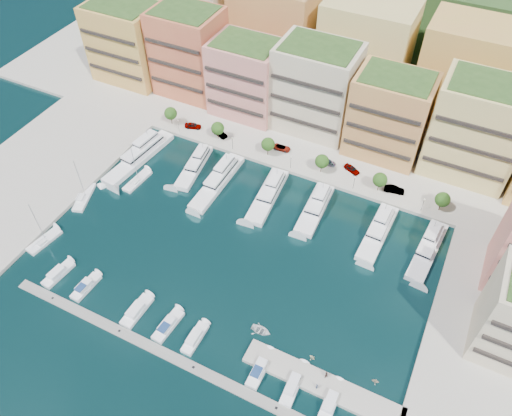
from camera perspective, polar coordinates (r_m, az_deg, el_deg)
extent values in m
plane|color=black|center=(119.18, -2.12, -4.85)|extent=(400.00, 400.00, 0.00)
cube|color=#9E998E|center=(161.20, 8.41, 10.91)|extent=(220.00, 64.00, 2.00)
cube|color=#9E998E|center=(111.99, 26.62, -18.45)|extent=(34.00, 76.00, 2.00)
cube|color=#9E998E|center=(147.08, -25.59, 1.88)|extent=(34.00, 76.00, 2.00)
cube|color=#283D19|center=(200.97, 13.45, 17.95)|extent=(240.00, 40.00, 58.00)
cube|color=gray|center=(107.19, -11.40, -15.55)|extent=(72.00, 2.20, 0.35)
cube|color=#9E998E|center=(102.81, 7.53, -19.44)|extent=(32.00, 5.00, 2.00)
cube|color=#CE8D4B|center=(173.31, -14.50, 17.79)|extent=(22.00, 16.00, 24.00)
cube|color=black|center=(168.00, -16.21, 16.44)|extent=(20.24, 0.50, 0.90)
cube|color=#27461C|center=(167.90, -15.33, 21.46)|extent=(19.36, 14.08, 0.80)
cube|color=#C66B42|center=(162.18, -7.68, 17.14)|extent=(20.00, 16.00, 26.00)
cube|color=black|center=(156.39, -9.32, 15.73)|extent=(18.40, 0.50, 0.90)
cube|color=#27461C|center=(156.04, -8.20, 21.41)|extent=(17.60, 14.08, 0.80)
cube|color=tan|center=(152.38, -1.08, 14.56)|extent=(20.00, 15.00, 22.00)
cube|color=black|center=(146.67, -2.50, 13.10)|extent=(18.40, 0.50, 0.90)
cube|color=#27461C|center=(146.59, -1.15, 18.33)|extent=(17.60, 13.20, 0.80)
cube|color=beige|center=(146.19, 6.83, 13.38)|extent=(22.00, 16.00, 25.00)
cube|color=black|center=(139.73, 5.56, 11.74)|extent=(20.24, 0.50, 0.90)
cube|color=#27461C|center=(139.54, 7.31, 17.79)|extent=(19.36, 14.08, 0.80)
cube|color=tan|center=(140.91, 14.93, 10.09)|extent=(20.00, 15.00, 23.00)
cube|color=black|center=(134.72, 14.02, 8.38)|extent=(18.40, 0.50, 0.90)
cube|color=#27461C|center=(134.41, 15.91, 14.13)|extent=(17.60, 13.20, 0.80)
cube|color=tan|center=(140.80, 23.84, 8.12)|extent=(22.00, 16.00, 26.00)
cube|color=black|center=(134.09, 23.27, 6.20)|extent=(20.24, 0.50, 0.90)
cube|color=#27461C|center=(133.69, 25.57, 12.54)|extent=(19.36, 14.08, 0.80)
cube|color=beige|center=(182.96, -7.02, 21.53)|extent=(26.00, 18.00, 30.00)
cube|color=tan|center=(169.92, 2.18, 19.75)|extent=(26.00, 18.00, 30.00)
cube|color=tan|center=(161.48, 12.33, 17.17)|extent=(26.00, 18.00, 30.00)
cube|color=#CE8D4B|center=(158.35, 22.90, 13.86)|extent=(26.00, 18.00, 30.00)
cylinder|color=#473323|center=(153.90, -9.63, 9.93)|extent=(0.24, 0.24, 3.00)
sphere|color=#1E4112|center=(152.58, -9.73, 10.61)|extent=(3.80, 3.80, 3.80)
cylinder|color=#473323|center=(146.59, -4.36, 8.38)|extent=(0.24, 0.24, 3.00)
sphere|color=#1E4112|center=(145.20, -4.41, 9.07)|extent=(3.80, 3.80, 3.80)
cylinder|color=#473323|center=(140.73, 1.36, 6.59)|extent=(0.24, 0.24, 3.00)
sphere|color=#1E4112|center=(139.28, 1.38, 7.30)|extent=(3.80, 3.80, 3.80)
cylinder|color=#473323|center=(136.49, 7.45, 4.61)|extent=(0.24, 0.24, 3.00)
sphere|color=#1E4112|center=(135.00, 7.55, 5.31)|extent=(3.80, 3.80, 3.80)
cylinder|color=#473323|center=(134.05, 13.82, 2.47)|extent=(0.24, 0.24, 3.00)
sphere|color=#1E4112|center=(132.53, 13.99, 3.16)|extent=(3.80, 3.80, 3.80)
cylinder|color=#473323|center=(133.49, 20.30, 0.25)|extent=(0.24, 0.24, 3.00)
sphere|color=#1E4112|center=(131.97, 20.55, 0.92)|extent=(3.80, 3.80, 3.80)
cylinder|color=black|center=(150.18, -8.84, 9.23)|extent=(0.10, 0.10, 4.00)
sphere|color=#FFF2CC|center=(148.95, -8.93, 9.85)|extent=(0.30, 0.30, 0.30)
cylinder|color=black|center=(142.35, -2.71, 7.36)|extent=(0.10, 0.10, 4.00)
sphere|color=#FFF2CC|center=(141.05, -2.73, 8.00)|extent=(0.30, 0.30, 0.30)
cylinder|color=black|center=(136.45, 3.99, 5.21)|extent=(0.10, 0.10, 4.00)
sphere|color=#FFF2CC|center=(135.10, 4.04, 5.86)|extent=(0.30, 0.30, 0.30)
cylinder|color=black|center=(132.75, 11.13, 2.83)|extent=(0.10, 0.10, 4.00)
sphere|color=#FFF2CC|center=(131.36, 11.25, 3.47)|extent=(0.30, 0.30, 0.30)
cylinder|color=black|center=(131.44, 18.50, 0.31)|extent=(0.10, 0.10, 4.00)
sphere|color=#FFF2CC|center=(130.03, 18.71, 0.93)|extent=(0.30, 0.30, 0.30)
cube|color=white|center=(145.04, -13.19, 5.49)|extent=(7.29, 25.59, 2.30)
cube|color=white|center=(145.15, -12.76, 6.69)|extent=(5.24, 14.21, 1.80)
cube|color=black|center=(145.15, -12.76, 6.69)|extent=(5.30, 14.27, 0.55)
cube|color=white|center=(145.33, -12.40, 7.65)|extent=(3.55, 7.83, 1.40)
cylinder|color=#B2B2B7|center=(145.24, -12.16, 8.48)|extent=(0.14, 0.14, 1.80)
cube|color=white|center=(139.38, -7.09, 4.53)|extent=(6.66, 18.63, 2.30)
cube|color=white|center=(139.13, -6.78, 5.61)|extent=(4.76, 10.41, 1.80)
cube|color=black|center=(139.13, -6.78, 5.61)|extent=(4.82, 10.48, 0.55)
cube|color=white|center=(139.00, -6.53, 6.46)|extent=(3.21, 5.77, 1.40)
cylinder|color=#B2B2B7|center=(138.67, -6.35, 7.23)|extent=(0.14, 0.14, 1.80)
cube|color=black|center=(139.68, -7.08, 4.39)|extent=(6.72, 18.69, 0.35)
cube|color=white|center=(134.33, -4.44, 2.82)|extent=(4.53, 23.04, 2.30)
cube|color=white|center=(134.34, -4.01, 4.06)|extent=(3.69, 12.68, 1.80)
cube|color=black|center=(134.34, -4.01, 4.06)|extent=(3.75, 12.74, 0.55)
cube|color=white|center=(134.43, -3.66, 5.04)|extent=(2.69, 6.92, 1.40)
cylinder|color=#B2B2B7|center=(134.26, -3.41, 5.90)|extent=(0.14, 0.14, 1.80)
cube|color=white|center=(130.31, 1.30, 1.24)|extent=(6.41, 20.73, 2.30)
cube|color=white|center=(130.17, 1.70, 2.45)|extent=(4.80, 11.51, 1.80)
cube|color=black|center=(130.17, 1.70, 2.45)|extent=(4.87, 11.57, 0.55)
cube|color=white|center=(130.14, 2.02, 3.40)|extent=(3.34, 6.34, 1.40)
cylinder|color=#B2B2B7|center=(129.87, 2.27, 4.25)|extent=(0.14, 0.14, 1.80)
cube|color=white|center=(127.89, 6.69, -0.28)|extent=(5.55, 18.47, 2.30)
cube|color=white|center=(127.62, 7.07, 0.88)|extent=(4.33, 10.21, 1.80)
cube|color=black|center=(127.62, 7.07, 0.88)|extent=(4.40, 10.28, 0.55)
cube|color=white|center=(127.48, 7.38, 1.80)|extent=(3.09, 5.60, 1.40)
cylinder|color=#B2B2B7|center=(127.12, 7.62, 2.63)|extent=(0.14, 0.14, 1.80)
cube|color=black|center=(128.21, 6.67, -0.42)|extent=(5.60, 18.52, 0.35)
cube|color=white|center=(125.33, 13.67, -2.93)|extent=(5.25, 19.55, 2.30)
cube|color=white|center=(125.12, 14.08, -1.71)|extent=(4.12, 10.80, 1.80)
cube|color=black|center=(125.12, 14.08, -1.71)|extent=(4.18, 10.86, 0.55)
cube|color=white|center=(125.03, 14.41, -0.75)|extent=(2.94, 5.92, 1.40)
cylinder|color=#B2B2B7|center=(124.71, 14.70, 0.10)|extent=(0.14, 0.14, 1.80)
cube|color=white|center=(124.99, 18.92, -4.80)|extent=(5.89, 20.03, 2.30)
cube|color=white|center=(124.81, 19.34, -3.57)|extent=(4.39, 11.11, 1.80)
cube|color=black|center=(124.81, 19.34, -3.57)|extent=(4.46, 11.18, 0.55)
cube|color=white|center=(124.74, 19.68, -2.59)|extent=(3.05, 6.12, 1.40)
cylinder|color=#B2B2B7|center=(124.43, 19.98, -1.74)|extent=(0.14, 0.14, 1.80)
cube|color=white|center=(123.10, -21.62, -7.08)|extent=(3.35, 8.25, 1.40)
cube|color=white|center=(121.98, -21.91, -6.85)|extent=(2.36, 4.04, 1.10)
cube|color=black|center=(122.70, -21.39, -6.40)|extent=(1.82, 0.29, 0.55)
cube|color=white|center=(118.77, -18.82, -8.60)|extent=(2.86, 7.79, 1.40)
cube|color=white|center=(117.62, -19.09, -8.37)|extent=(2.11, 3.78, 1.10)
cube|color=black|center=(118.34, -18.60, -7.91)|extent=(1.77, 0.19, 0.55)
cube|color=navy|center=(116.82, -19.47, -8.55)|extent=(1.84, 2.39, 0.12)
cube|color=white|center=(112.19, -13.42, -11.43)|extent=(3.10, 8.50, 1.40)
cube|color=white|center=(110.97, -13.66, -11.24)|extent=(2.34, 4.11, 1.10)
cube|color=black|center=(111.78, -13.13, -10.67)|extent=(2.04, 0.17, 0.55)
cube|color=white|center=(109.03, -9.99, -13.15)|extent=(3.20, 8.38, 1.40)
cube|color=white|center=(107.77, -10.20, -12.97)|extent=(2.31, 4.08, 1.10)
cube|color=black|center=(108.59, -9.70, -12.38)|extent=(1.87, 0.24, 0.55)
cube|color=navy|center=(106.88, -10.57, -13.24)|extent=(1.99, 2.59, 0.12)
cube|color=white|center=(106.79, -6.96, -14.62)|extent=(2.45, 7.57, 1.40)
cube|color=white|center=(105.51, -7.14, -14.44)|extent=(1.91, 3.63, 1.10)
cube|color=black|center=(106.30, -6.69, -13.87)|extent=(1.76, 0.10, 0.55)
cube|color=white|center=(103.09, 0.45, -17.95)|extent=(2.55, 8.42, 1.40)
cube|color=white|center=(101.75, 0.35, -17.83)|extent=(1.97, 4.05, 1.10)
cube|color=black|center=(102.63, 0.78, -17.13)|extent=(1.79, 0.12, 0.55)
cube|color=navy|center=(100.79, 0.06, -18.19)|extent=(1.76, 2.54, 0.12)
cube|color=white|center=(102.03, 4.28, -19.52)|extent=(2.74, 9.19, 1.40)
cube|color=white|center=(100.66, 4.22, -19.44)|extent=(2.04, 4.44, 1.10)
cube|color=black|center=(101.61, 4.64, -18.64)|extent=(1.74, 0.16, 0.55)
cube|color=white|center=(101.45, 8.49, -21.12)|extent=(2.46, 8.52, 1.40)
cube|color=white|center=(100.08, 8.49, -21.04)|extent=(1.91, 4.09, 1.10)
cube|color=black|center=(100.99, 8.83, -20.27)|extent=(1.76, 0.10, 0.55)
cube|color=white|center=(138.50, -13.37, 2.99)|extent=(3.44, 9.52, 1.20)
cube|color=white|center=(137.40, -13.66, 3.02)|extent=(1.80, 2.46, 0.60)
cylinder|color=#B2B2B7|center=(134.39, -13.74, 5.14)|extent=(0.14, 0.14, 12.00)
cylinder|color=#B2B2B7|center=(136.69, -13.82, 3.10)|extent=(0.44, 4.20, 0.10)
cube|color=white|center=(137.87, -19.02, 1.12)|extent=(5.96, 10.57, 1.20)
cube|color=white|center=(136.81, -19.37, 1.10)|extent=(2.42, 2.96, 0.60)
cylinder|color=#B2B2B7|center=(133.73, -19.56, 3.23)|extent=(0.14, 0.14, 12.00)
cylinder|color=#B2B2B7|center=(136.11, -19.58, 1.17)|extent=(1.59, 4.38, 0.10)
cube|color=white|center=(130.91, -23.01, -3.54)|extent=(4.13, 9.18, 1.20)
cube|color=white|center=(129.96, -23.37, -3.55)|extent=(2.00, 2.45, 0.60)
cylinder|color=#B2B2B7|center=(126.44, -23.73, -1.49)|extent=(0.14, 0.14, 12.00)
cylinder|color=#B2B2B7|center=(129.31, -23.59, -3.48)|extent=(0.71, 3.95, 0.10)
imported|color=beige|center=(104.50, 13.48, -18.69)|extent=(1.62, 1.44, 0.78)
imported|color=white|center=(106.73, 0.58, -13.83)|extent=(4.35, 3.15, 0.89)
imported|color=beige|center=(104.65, 6.43, -16.60)|extent=(1.72, 1.62, 0.72)
imported|color=gray|center=(151.77, -7.21, 9.33)|extent=(5.25, 3.37, 1.66)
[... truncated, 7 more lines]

